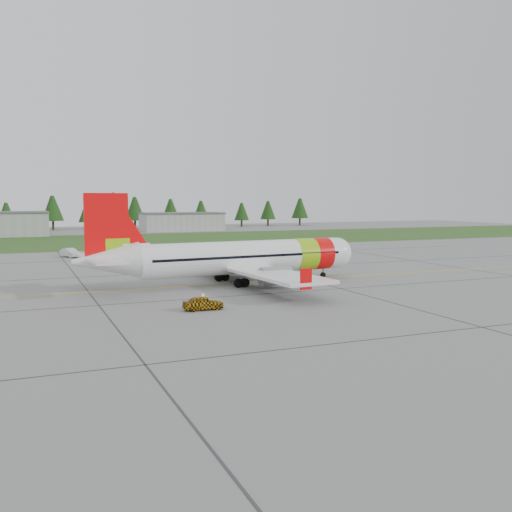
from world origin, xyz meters
name	(u,v)px	position (x,y,z in m)	size (l,w,h in m)	color
ground	(254,295)	(0.00, 0.00, 0.00)	(320.00, 320.00, 0.00)	gray
aircraft	(239,258)	(1.44, 7.74, 2.91)	(33.30, 30.74, 10.08)	white
follow_me_car	(203,290)	(-7.02, -5.60, 1.75)	(1.41, 1.20, 3.51)	#EAA50D
service_van	(70,244)	(-13.60, 46.15, 2.25)	(1.57, 1.48, 4.50)	silver
grass_strip	(118,241)	(0.00, 82.00, 0.01)	(320.00, 50.00, 0.03)	#30561E
taxi_guideline	(227,284)	(0.00, 8.00, 0.01)	(120.00, 0.25, 0.02)	gold
hangar_east	(182,222)	(25.00, 118.00, 2.60)	(24.00, 12.00, 5.20)	#A8A8A3
treeline	(89,214)	(0.00, 138.00, 5.00)	(160.00, 8.00, 10.00)	#1C3F14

